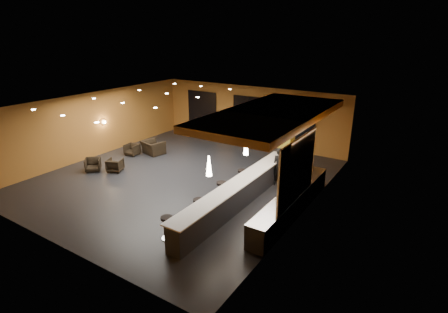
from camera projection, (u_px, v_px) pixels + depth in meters
The scene contains 34 objects.
floor at pixel (183, 179), 16.53m from camera, with size 12.00×13.00×0.10m, color black.
ceiling at pixel (180, 103), 15.31m from camera, with size 12.00×13.00×0.10m, color black.
wall_back at pixel (250, 115), 21.11m from camera, with size 12.00×0.10×3.50m, color #A26224.
wall_front at pixel (46, 196), 10.73m from camera, with size 12.00×0.10×3.50m, color #A26224.
wall_left at pixel (95, 124), 18.99m from camera, with size 0.10×13.00×3.50m, color #A26224.
wall_right at pixel (309, 169), 12.85m from camera, with size 0.10×13.00×3.50m, color #A26224.
wood_soffit at pixel (272, 114), 14.14m from camera, with size 3.60×8.00×0.28m, color #B67535.
window_left at pixel (202, 110), 22.82m from camera, with size 2.20×0.06×2.40m, color black.
window_center at pixel (249, 116), 21.04m from camera, with size 2.20×0.06×2.40m, color black.
window_right at pixel (296, 123), 19.52m from camera, with size 2.20×0.06×2.40m, color black.
tile_backsplash at pixel (297, 171), 12.02m from camera, with size 0.06×3.20×2.40m, color white.
bar_counter at pixel (239, 194), 13.70m from camera, with size 0.60×8.00×1.00m, color black.
bar_top at pixel (239, 182), 13.52m from camera, with size 0.78×8.10×0.05m, color silver.
prep_counter at pixel (291, 204), 13.10m from camera, with size 0.70×6.00×0.86m, color black.
prep_top at pixel (292, 193), 12.95m from camera, with size 0.72×6.00×0.03m, color silver.
wall_shelf_lower at pixel (290, 182), 12.07m from camera, with size 0.30×1.50×0.03m, color silver.
wall_shelf_upper at pixel (291, 170), 11.91m from camera, with size 0.30×1.50×0.03m, color silver.
column at pixel (287, 136), 16.92m from camera, with size 0.60×0.60×3.50m, color olive.
wall_sconce at pixel (104, 122), 19.28m from camera, with size 0.22×0.22×0.22m, color #FFE5B2.
pendant_0 at pixel (209, 166), 11.49m from camera, with size 0.20×0.20×0.70m, color white.
pendant_1 at pixel (246, 146), 13.47m from camera, with size 0.20×0.20×0.70m, color white.
pendant_2 at pixel (274, 131), 15.45m from camera, with size 0.20×0.20×0.70m, color white.
staff_a at pixel (279, 167), 15.45m from camera, with size 0.63×0.41×1.72m, color black.
staff_b at pixel (300, 167), 15.36m from camera, with size 0.89×0.69×1.82m, color black.
staff_c at pixel (302, 168), 15.21m from camera, with size 0.90×0.58×1.84m, color black.
armchair_a at pixel (93, 165), 17.21m from camera, with size 0.70×0.72×0.65m, color black.
armchair_b at pixel (115, 165), 17.18m from camera, with size 0.68×0.70×0.64m, color black.
armchair_c at pixel (132, 150), 19.44m from camera, with size 0.68×0.70×0.64m, color black.
armchair_d at pixel (153, 147), 19.61m from camera, with size 1.16×1.02×0.76m, color black.
bar_stool_0 at pixel (167, 225), 11.48m from camera, with size 0.42×0.42×0.82m.
bar_stool_1 at pixel (199, 207), 12.67m from camera, with size 0.42×0.42×0.82m.
bar_stool_2 at pixel (222, 189), 14.03m from camera, with size 0.43×0.43×0.85m.
bar_stool_3 at pixel (242, 176), 15.37m from camera, with size 0.41×0.41×0.80m.
bar_stool_4 at pixel (262, 165), 16.78m from camera, with size 0.36×0.36×0.71m.
Camera 1 is at (9.84, -11.75, 6.52)m, focal length 28.00 mm.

